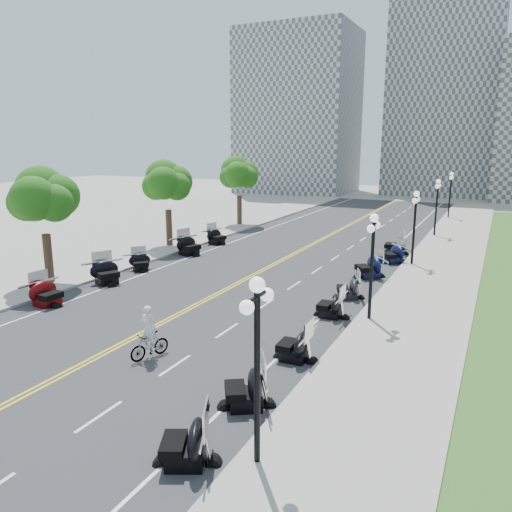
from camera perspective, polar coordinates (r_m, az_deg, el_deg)
The scene contains 49 objects.
ground at distance 24.23m, azimuth -9.97°, elevation -7.17°, with size 160.00×160.00×0.00m, color gray.
road at distance 32.44m, azimuth 0.43°, elevation -1.81°, with size 16.00×90.00×0.01m, color #333335.
centerline_yellow_a at distance 32.49m, azimuth 0.24°, elevation -1.77°, with size 0.12×90.00×0.00m, color yellow.
centerline_yellow_b at distance 32.39m, azimuth 0.63°, elevation -1.82°, with size 0.12×90.00×0.00m, color yellow.
edge_line_north at distance 30.32m, azimuth 11.41°, elevation -3.11°, with size 0.12×90.00×0.00m, color white.
edge_line_south at distance 35.61m, azimuth -8.88°, elevation -0.63°, with size 0.12×90.00×0.00m, color white.
lane_dash_4 at distance 16.78m, azimuth -17.48°, elevation -17.07°, with size 0.12×2.00×0.00m, color white.
lane_dash_5 at distance 19.49m, azimuth -9.23°, elevation -12.22°, with size 0.12×2.00×0.00m, color white.
lane_dash_6 at distance 22.58m, azimuth -3.31°, elevation -8.47°, with size 0.12×2.00×0.00m, color white.
lane_dash_7 at distance 25.93m, azimuth 1.05°, elevation -5.60°, with size 0.12×2.00×0.00m, color white.
lane_dash_8 at distance 29.44m, azimuth 4.36°, elevation -3.37°, with size 0.12×2.00×0.00m, color white.
lane_dash_9 at distance 33.06m, azimuth 6.95°, elevation -1.61°, with size 0.12×2.00×0.00m, color white.
lane_dash_10 at distance 36.75m, azimuth 9.02°, elevation -0.21°, with size 0.12×2.00×0.00m, color white.
lane_dash_11 at distance 40.51m, azimuth 10.71°, elevation 0.94°, with size 0.12×2.00×0.00m, color white.
lane_dash_12 at distance 44.31m, azimuth 12.11°, elevation 1.89°, with size 0.12×2.00×0.00m, color white.
lane_dash_13 at distance 48.14m, azimuth 13.29°, elevation 2.69°, with size 0.12×2.00×0.00m, color white.
lane_dash_14 at distance 52.00m, azimuth 14.30°, elevation 3.38°, with size 0.12×2.00×0.00m, color white.
lane_dash_15 at distance 55.88m, azimuth 15.17°, elevation 3.96°, with size 0.12×2.00×0.00m, color white.
lane_dash_16 at distance 59.77m, azimuth 15.92°, elevation 4.47°, with size 0.12×2.00×0.00m, color white.
lane_dash_17 at distance 63.67m, azimuth 16.59°, elevation 4.92°, with size 0.12×2.00×0.00m, color white.
lane_dash_18 at distance 67.59m, azimuth 17.18°, elevation 5.31°, with size 0.12×2.00×0.00m, color white.
lane_dash_19 at distance 71.52m, azimuth 17.70°, elevation 5.66°, with size 0.12×2.00×0.00m, color white.
sidewalk_north at distance 29.59m, azimuth 19.12°, elevation -3.85°, with size 5.00×90.00×0.15m, color #9E9991.
sidewalk_south at distance 38.05m, azimuth -13.96°, elevation 0.11°, with size 5.00×90.00×0.15m, color #9E9991.
distant_block_a at distance 86.41m, azimuth 4.85°, elevation 15.98°, with size 18.00×14.00×26.00m, color gray.
distant_block_b at distance 87.08m, azimuth 20.63°, elevation 16.54°, with size 16.00×12.00×30.00m, color gray.
street_lamp_1 at distance 12.74m, azimuth 0.13°, elevation -13.30°, with size 0.50×1.20×4.90m, color black, non-canonical shape.
street_lamp_2 at distance 23.52m, azimuth 13.08°, elevation -1.30°, with size 0.50×1.20×4.90m, color black, non-canonical shape.
street_lamp_3 at distance 35.10m, azimuth 17.62°, elevation 3.04°, with size 0.50×1.20×4.90m, color black, non-canonical shape.
street_lamp_4 at distance 46.89m, azimuth 19.91°, elevation 5.21°, with size 0.50×1.20×4.90m, color black, non-canonical shape.
street_lamp_5 at distance 58.76m, azimuth 21.28°, elevation 6.50°, with size 0.50×1.20×4.90m, color black, non-canonical shape.
tree_2 at distance 31.32m, azimuth -23.15°, elevation 5.47°, with size 4.80×4.80×9.20m, color #235619, non-canonical shape.
tree_3 at distance 40.15m, azimuth -10.08°, elevation 7.70°, with size 4.80×4.80×9.20m, color #235619, non-canonical shape.
tree_4 at distance 50.30m, azimuth -1.93°, elevation 8.89°, with size 4.80×4.80×9.20m, color #235619, non-canonical shape.
motorcycle_n_3 at distance 13.91m, azimuth -8.11°, elevation -20.10°, with size 1.94×1.94×1.36m, color black, non-canonical shape.
motorcycle_n_4 at distance 16.26m, azimuth -1.24°, elevation -14.68°, with size 2.01×2.01×1.41m, color black, non-canonical shape.
motorcycle_n_5 at distance 19.52m, azimuth 4.46°, elevation -9.91°, with size 1.94×1.94×1.36m, color black, non-canonical shape.
motorcycle_n_6 at distance 24.30m, azimuth 8.57°, elevation -5.41°, with size 1.88×1.88×1.32m, color black, non-canonical shape.
motorcycle_n_7 at distance 27.29m, azimuth 10.49°, elevation -3.49°, with size 1.83×1.83×1.28m, color black, non-canonical shape.
motorcycle_n_8 at distance 31.62m, azimuth 12.78°, elevation -1.09°, with size 2.21×2.21×1.55m, color black, non-canonical shape.
motorcycle_n_9 at distance 35.91m, azimuth 15.42°, elevation 0.32°, with size 2.03×2.03×1.42m, color black, non-canonical shape.
motorcycle_n_10 at distance 38.99m, azimuth 15.56°, elevation 1.35°, with size 2.17×2.17×1.52m, color black, non-canonical shape.
motorcycle_s_5 at distance 27.80m, azimuth -22.82°, elevation -3.83°, with size 2.05×2.05×1.44m, color #590A0C, non-canonical shape.
motorcycle_s_6 at distance 30.84m, azimuth -16.75°, elevation -1.69°, with size 2.18×2.18×1.53m, color black, non-canonical shape.
motorcycle_s_7 at distance 33.49m, azimuth -13.10°, elevation -0.60°, with size 1.77×1.77×1.24m, color black, non-canonical shape.
motorcycle_s_8 at distance 37.47m, azimuth -7.66°, elevation 1.29°, with size 2.23×2.23×1.56m, color black, non-canonical shape.
motorcycle_s_9 at distance 41.29m, azimuth -4.53°, elevation 2.32°, with size 1.99×1.99×1.39m, color black, non-canonical shape.
bicycle at distance 20.10m, azimuth -12.06°, elevation -9.98°, with size 0.49×1.72×1.03m, color #A51414.
cyclist_rider at distance 19.60m, azimuth -12.26°, elevation -6.16°, with size 0.65×0.43×1.79m, color white.
Camera 1 is at (13.62, -18.28, 8.22)m, focal length 35.00 mm.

